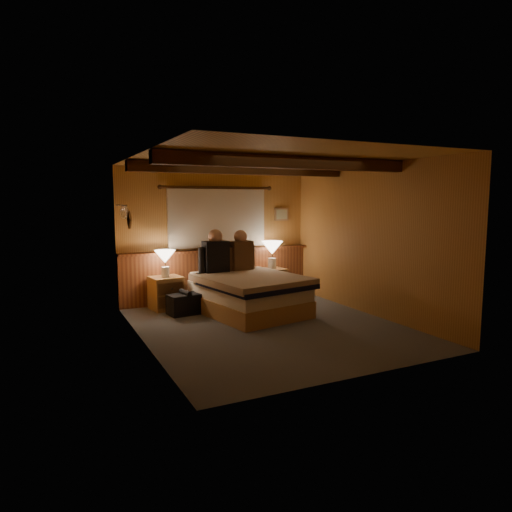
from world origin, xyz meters
TOP-DOWN VIEW (x-y plane):
  - floor at (0.00, 0.00)m, footprint 4.20×4.20m
  - ceiling at (0.00, 0.00)m, footprint 4.20×4.20m
  - wall_back at (0.00, 2.10)m, footprint 3.60×0.00m
  - wall_left at (-1.80, 0.00)m, footprint 0.00×4.20m
  - wall_right at (1.80, 0.00)m, footprint 0.00×4.20m
  - wall_front at (0.00, -2.10)m, footprint 3.60×0.00m
  - wainscot at (0.00, 2.04)m, footprint 3.60×0.23m
  - curtain_window at (0.00, 2.03)m, footprint 2.18×0.09m
  - ceiling_beams at (0.00, 0.15)m, footprint 3.60×1.65m
  - coat_rail at (-1.72, 1.58)m, footprint 0.05×0.55m
  - framed_print at (1.35, 2.08)m, footprint 0.30×0.04m
  - bed at (0.06, 0.83)m, footprint 1.69×2.03m
  - nightstand_left at (-1.06, 1.71)m, footprint 0.56×0.51m
  - nightstand_right at (0.95, 1.75)m, footprint 0.54×0.49m
  - lamp_left at (-1.08, 1.69)m, footprint 0.35×0.35m
  - lamp_right at (0.96, 1.74)m, footprint 0.39×0.39m
  - person_left at (-0.28, 1.41)m, footprint 0.61×0.26m
  - person_right at (0.20, 1.45)m, footprint 0.58×0.30m
  - duffel_bag at (-0.88, 1.23)m, footprint 0.59×0.40m

SIDE VIEW (x-z plane):
  - floor at x=0.00m, z-range 0.00..0.00m
  - duffel_bag at x=-0.88m, z-range -0.03..0.37m
  - nightstand_left at x=-1.06m, z-range 0.00..0.55m
  - nightstand_right at x=0.95m, z-range 0.00..0.55m
  - bed at x=0.06m, z-range 0.01..0.64m
  - wainscot at x=0.00m, z-range 0.02..0.96m
  - lamp_left at x=-1.08m, z-range 0.64..1.09m
  - person_right at x=0.20m, z-range 0.55..1.27m
  - lamp_right at x=0.96m, z-range 0.66..1.17m
  - person_left at x=-0.28m, z-range 0.55..1.29m
  - wall_left at x=-1.80m, z-range -0.90..3.30m
  - wall_right at x=1.80m, z-range -0.90..3.30m
  - wall_back at x=0.00m, z-range -0.60..3.00m
  - wall_front at x=0.00m, z-range -0.60..3.00m
  - curtain_window at x=0.00m, z-range 0.96..2.08m
  - framed_print at x=1.35m, z-range 1.43..1.68m
  - coat_rail at x=-1.72m, z-range 1.55..1.79m
  - ceiling_beams at x=0.00m, z-range 2.23..2.39m
  - ceiling at x=0.00m, z-range 2.40..2.40m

